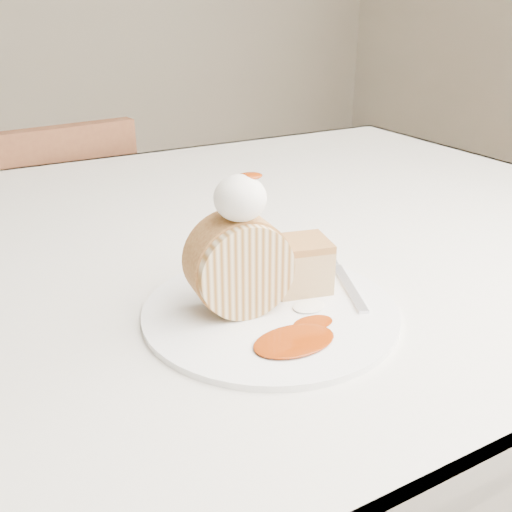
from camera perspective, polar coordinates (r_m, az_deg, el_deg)
table at (r=0.75m, az=-9.37°, el=-4.97°), size 1.40×0.90×0.75m
chair_far at (r=1.32m, az=-20.38°, el=-2.48°), size 0.43×0.43×0.81m
plate at (r=0.54m, az=1.45°, el=-5.49°), size 0.29×0.29×0.01m
roulade_slice at (r=0.52m, az=-1.68°, el=-0.90°), size 0.09×0.06×0.09m
cake_chunk at (r=0.57m, az=4.48°, el=-1.17°), size 0.06×0.06×0.04m
whipped_cream at (r=0.49m, az=-1.60°, el=5.80°), size 0.05×0.05×0.04m
caramel_drizzle at (r=0.49m, az=-0.65°, el=8.57°), size 0.02×0.02×0.01m
caramel_pool at (r=0.49m, az=3.83°, el=-8.44°), size 0.08×0.06×0.00m
fork at (r=0.58m, az=9.30°, el=-3.11°), size 0.07×0.14×0.00m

